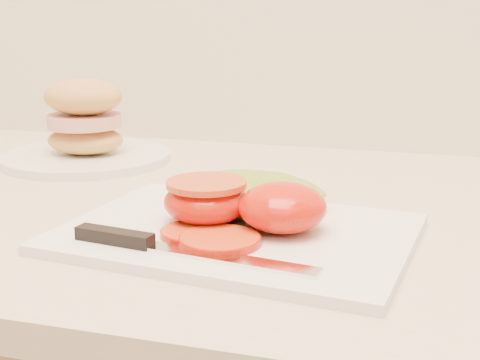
# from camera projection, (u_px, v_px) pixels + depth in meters

# --- Properties ---
(cutting_board) EXTENTS (0.34, 0.27, 0.01)m
(cutting_board) POSITION_uv_depth(u_px,v_px,m) (237.00, 234.00, 0.63)
(cutting_board) COLOR white
(cutting_board) RESTS_ON counter
(tomato_half_dome) EXTENTS (0.08, 0.08, 0.05)m
(tomato_half_dome) POSITION_uv_depth(u_px,v_px,m) (282.00, 207.00, 0.62)
(tomato_half_dome) COLOR red
(tomato_half_dome) RESTS_ON cutting_board
(tomato_half_cut) EXTENTS (0.08, 0.08, 0.04)m
(tomato_half_cut) POSITION_uv_depth(u_px,v_px,m) (206.00, 200.00, 0.64)
(tomato_half_cut) COLOR red
(tomato_half_cut) RESTS_ON cutting_board
(tomato_slice_0) EXTENTS (0.07, 0.07, 0.01)m
(tomato_slice_0) POSITION_uv_depth(u_px,v_px,m) (220.00, 240.00, 0.59)
(tomato_slice_0) COLOR #D6531E
(tomato_slice_0) RESTS_ON cutting_board
(tomato_slice_1) EXTENTS (0.06, 0.06, 0.01)m
(tomato_slice_1) POSITION_uv_depth(u_px,v_px,m) (195.00, 232.00, 0.61)
(tomato_slice_1) COLOR #D6531E
(tomato_slice_1) RESTS_ON cutting_board
(lettuce_leaf_0) EXTENTS (0.16, 0.11, 0.03)m
(lettuce_leaf_0) POSITION_uv_depth(u_px,v_px,m) (250.00, 195.00, 0.69)
(lettuce_leaf_0) COLOR #8DB52F
(lettuce_leaf_0) RESTS_ON cutting_board
(knife) EXTENTS (0.23, 0.05, 0.01)m
(knife) POSITION_uv_depth(u_px,v_px,m) (158.00, 245.00, 0.58)
(knife) COLOR silver
(knife) RESTS_ON cutting_board
(sandwich_plate) EXTENTS (0.24, 0.24, 0.12)m
(sandwich_plate) POSITION_uv_depth(u_px,v_px,m) (85.00, 132.00, 0.94)
(sandwich_plate) COLOR white
(sandwich_plate) RESTS_ON counter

